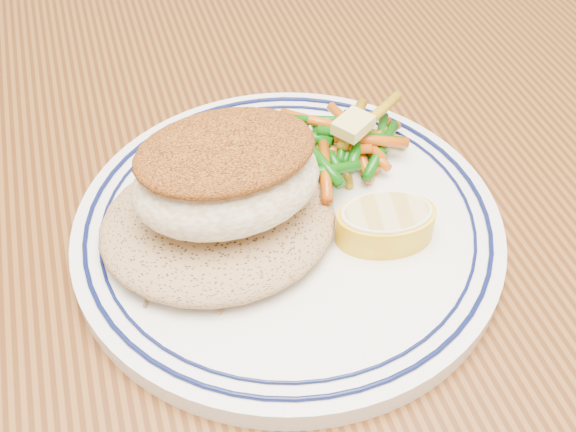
# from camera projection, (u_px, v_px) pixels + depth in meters

# --- Properties ---
(dining_table) EXTENTS (1.50, 0.90, 0.75)m
(dining_table) POSITION_uv_depth(u_px,v_px,m) (274.00, 285.00, 0.57)
(dining_table) COLOR #49260E
(dining_table) RESTS_ON ground
(plate) EXTENTS (0.28, 0.28, 0.02)m
(plate) POSITION_uv_depth(u_px,v_px,m) (288.00, 227.00, 0.47)
(plate) COLOR white
(plate) RESTS_ON dining_table
(rice_pilaf) EXTENTS (0.15, 0.13, 0.03)m
(rice_pilaf) POSITION_uv_depth(u_px,v_px,m) (218.00, 219.00, 0.45)
(rice_pilaf) COLOR #9E7A4F
(rice_pilaf) RESTS_ON plate
(fish_fillet) EXTENTS (0.12, 0.09, 0.06)m
(fish_fillet) POSITION_uv_depth(u_px,v_px,m) (226.00, 174.00, 0.42)
(fish_fillet) COLOR white
(fish_fillet) RESTS_ON rice_pilaf
(vegetable_pile) EXTENTS (0.11, 0.10, 0.03)m
(vegetable_pile) POSITION_uv_depth(u_px,v_px,m) (342.00, 143.00, 0.50)
(vegetable_pile) COLOR #B08812
(vegetable_pile) RESTS_ON plate
(butter_pat) EXTENTS (0.03, 0.03, 0.01)m
(butter_pat) POSITION_uv_depth(u_px,v_px,m) (353.00, 125.00, 0.48)
(butter_pat) COLOR #E5D870
(butter_pat) RESTS_ON vegetable_pile
(lemon_wedge) EXTENTS (0.07, 0.07, 0.02)m
(lemon_wedge) POSITION_uv_depth(u_px,v_px,m) (385.00, 223.00, 0.45)
(lemon_wedge) COLOR yellow
(lemon_wedge) RESTS_ON plate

